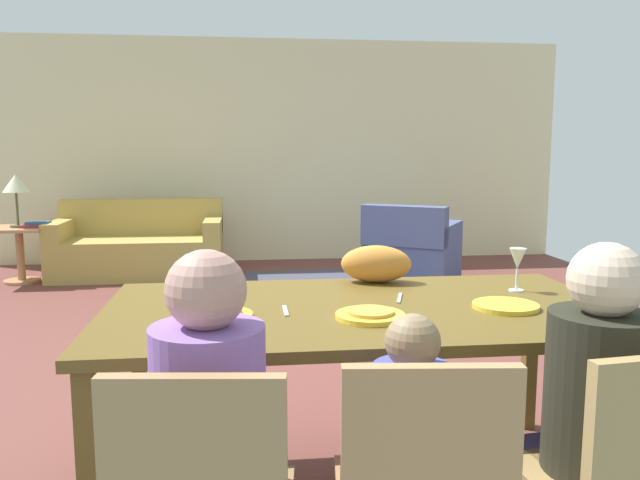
# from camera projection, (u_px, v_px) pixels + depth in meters

# --- Properties ---
(ground_plane) EXTENTS (7.09, 6.54, 0.02)m
(ground_plane) POSITION_uv_depth(u_px,v_px,m) (303.00, 335.00, 4.70)
(ground_plane) COLOR brown
(back_wall) EXTENTS (7.09, 0.10, 2.70)m
(back_wall) POSITION_uv_depth(u_px,v_px,m) (277.00, 151.00, 7.78)
(back_wall) COLOR beige
(back_wall) RESTS_ON ground_plane
(dining_table) EXTENTS (1.98, 1.06, 0.76)m
(dining_table) POSITION_uv_depth(u_px,v_px,m) (361.00, 321.00, 2.44)
(dining_table) COLOR brown
(dining_table) RESTS_ON ground_plane
(plate_near_man) EXTENTS (0.25, 0.25, 0.02)m
(plate_near_man) POSITION_uv_depth(u_px,v_px,m) (218.00, 316.00, 2.25)
(plate_near_man) COLOR yellow
(plate_near_man) RESTS_ON dining_table
(pizza_near_man) EXTENTS (0.17, 0.17, 0.01)m
(pizza_near_man) POSITION_uv_depth(u_px,v_px,m) (218.00, 312.00, 2.25)
(pizza_near_man) COLOR #E2914E
(pizza_near_man) RESTS_ON plate_near_man
(plate_near_child) EXTENTS (0.25, 0.25, 0.02)m
(plate_near_child) POSITION_uv_depth(u_px,v_px,m) (370.00, 316.00, 2.26)
(plate_near_child) COLOR yellow
(plate_near_child) RESTS_ON dining_table
(pizza_near_child) EXTENTS (0.17, 0.17, 0.01)m
(pizza_near_child) POSITION_uv_depth(u_px,v_px,m) (370.00, 312.00, 2.26)
(pizza_near_child) COLOR gold
(pizza_near_child) RESTS_ON plate_near_child
(plate_near_woman) EXTENTS (0.25, 0.25, 0.02)m
(plate_near_woman) POSITION_uv_depth(u_px,v_px,m) (506.00, 306.00, 2.40)
(plate_near_woman) COLOR gold
(plate_near_woman) RESTS_ON dining_table
(wine_glass) EXTENTS (0.07, 0.07, 0.19)m
(wine_glass) POSITION_uv_depth(u_px,v_px,m) (518.00, 261.00, 2.68)
(wine_glass) COLOR silver
(wine_glass) RESTS_ON dining_table
(fork) EXTENTS (0.02, 0.15, 0.01)m
(fork) POSITION_uv_depth(u_px,v_px,m) (285.00, 311.00, 2.35)
(fork) COLOR silver
(fork) RESTS_ON dining_table
(knife) EXTENTS (0.06, 0.17, 0.01)m
(knife) POSITION_uv_depth(u_px,v_px,m) (399.00, 298.00, 2.55)
(knife) COLOR silver
(knife) RESTS_ON dining_table
(person_man) EXTENTS (0.31, 0.41, 1.11)m
(person_man) POSITION_uv_depth(u_px,v_px,m) (213.00, 465.00, 1.70)
(person_man) COLOR #3B3A40
(person_man) RESTS_ON ground_plane
(dining_chair_woman) EXTENTS (0.46, 0.46, 0.87)m
(dining_chair_woman) POSITION_uv_depth(u_px,v_px,m) (627.00, 480.00, 1.66)
(dining_chair_woman) COLOR #A78851
(dining_chair_woman) RESTS_ON ground_plane
(person_woman) EXTENTS (0.31, 0.41, 1.11)m
(person_woman) POSITION_uv_depth(u_px,v_px,m) (588.00, 443.00, 1.83)
(person_woman) COLOR #322C57
(person_woman) RESTS_ON ground_plane
(cat) EXTENTS (0.35, 0.22, 0.17)m
(cat) POSITION_uv_depth(u_px,v_px,m) (376.00, 264.00, 2.87)
(cat) COLOR orange
(cat) RESTS_ON dining_table
(area_rug) EXTENTS (2.60, 1.80, 0.01)m
(area_rug) POSITION_uv_depth(u_px,v_px,m) (294.00, 287.00, 6.28)
(area_rug) COLOR #434253
(area_rug) RESTS_ON ground_plane
(couch) EXTENTS (1.79, 0.86, 0.82)m
(couch) POSITION_uv_depth(u_px,v_px,m) (140.00, 248.00, 6.89)
(couch) COLOR #B09446
(couch) RESTS_ON ground_plane
(armchair) EXTENTS (1.17, 1.18, 0.82)m
(armchair) POSITION_uv_depth(u_px,v_px,m) (412.00, 252.00, 6.53)
(armchair) COLOR #4A5683
(armchair) RESTS_ON ground_plane
(side_table) EXTENTS (0.56, 0.56, 0.58)m
(side_table) POSITION_uv_depth(u_px,v_px,m) (20.00, 247.00, 6.49)
(side_table) COLOR #AC784E
(side_table) RESTS_ON ground_plane
(table_lamp) EXTENTS (0.26, 0.26, 0.54)m
(table_lamp) POSITION_uv_depth(u_px,v_px,m) (16.00, 185.00, 6.40)
(table_lamp) COLOR #4B4C2E
(table_lamp) RESTS_ON side_table
(book_lower) EXTENTS (0.22, 0.16, 0.03)m
(book_lower) POSITION_uv_depth(u_px,v_px,m) (33.00, 226.00, 6.44)
(book_lower) COLOR maroon
(book_lower) RESTS_ON side_table
(book_upper) EXTENTS (0.22, 0.16, 0.03)m
(book_upper) POSITION_uv_depth(u_px,v_px,m) (38.00, 223.00, 6.47)
(book_upper) COLOR #315580
(book_upper) RESTS_ON book_lower
(handbag) EXTENTS (0.32, 0.16, 0.26)m
(handbag) POSITION_uv_depth(u_px,v_px,m) (371.00, 279.00, 6.05)
(handbag) COLOR black
(handbag) RESTS_ON ground_plane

